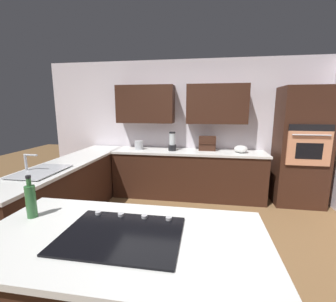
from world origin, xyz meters
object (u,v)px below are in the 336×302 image
Objects in this scene: kettle at (139,145)px; oil_bottle at (31,200)px; spice_rack at (207,143)px; cooktop at (122,234)px; wall_oven at (301,147)px; blender at (172,143)px; sink_unit at (40,171)px; mixing_bowl at (241,149)px.

oil_bottle is (-0.00, 2.81, 0.05)m from kettle.
cooktop is at bearing 79.66° from spice_rack.
oil_bottle is at bearing 90.00° from kettle.
wall_oven is 5.80× the size of blender.
mixing_bowl is (-2.68, -1.73, 0.05)m from sink_unit.
blender reaches higher than spice_rack.
cooktop is 3.08m from spice_rack.
oil_bottle is (0.65, 2.81, -0.02)m from blender.
sink_unit is at bearing 50.46° from blender.
oil_bottle is at bearing 55.91° from mixing_bowl.
blender is 1.13× the size of spice_rack.
wall_oven is at bearing -135.85° from oil_bottle.
sink_unit reaches higher than cooktop.
wall_oven reaches higher than spice_rack.
wall_oven is 2.25m from blender.
mixing_bowl is 3.39m from oil_bottle.
sink_unit is at bearing 32.86° from mixing_bowl.
wall_oven is 2.93× the size of sink_unit.
oil_bottle reaches higher than spice_rack.
blender is at bearing -103.03° from oil_bottle.
sink_unit is 4.19× the size of kettle.
blender reaches higher than kettle.
sink_unit is 2.93× the size of mixing_bowl.
sink_unit reaches higher than mixing_bowl.
spice_rack is (-2.08, -1.82, 0.12)m from sink_unit.
spice_rack is (1.60, -0.08, 0.01)m from wall_oven.
kettle is at bearing -90.00° from oil_bottle.
mixing_bowl is 0.76× the size of spice_rack.
oil_bottle is (1.30, 2.90, -0.01)m from spice_rack.
sink_unit is 1.95m from cooktop.
oil_bottle is (-0.78, 1.08, 0.11)m from sink_unit.
cooktop is at bearing 68.58° from mixing_bowl.
sink_unit is 2.17× the size of oil_bottle.
oil_bottle reaches higher than kettle.
blender is at bearing 180.00° from kettle.
sink_unit is 0.92× the size of cooktop.
wall_oven is at bearing -179.84° from kettle.
wall_oven is at bearing -154.71° from sink_unit.
wall_oven reaches higher than mixing_bowl.
wall_oven reaches higher than cooktop.
oil_bottle is at bearing 44.15° from wall_oven.
kettle reaches higher than mixing_bowl.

